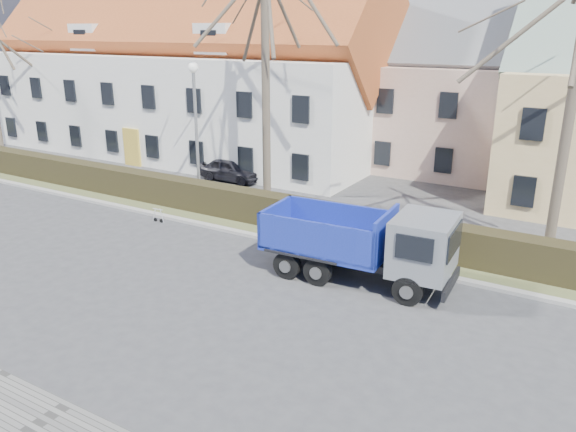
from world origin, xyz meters
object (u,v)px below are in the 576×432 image
Objects in this scene: dump_truck at (351,242)px; cart_frame at (154,214)px; streetlight at (197,135)px; parked_car_a at (231,170)px.

cart_frame is at bearing 171.20° from dump_truck.
streetlight is at bearing 154.34° from dump_truck.
parked_car_a is at bearing 139.96° from dump_truck.
parked_car_a reaches higher than cart_frame.
parked_car_a is (-1.18, 4.07, -2.62)m from streetlight.
streetlight is 4.98m from parked_car_a.
streetlight reaches higher than dump_truck.
streetlight is 4.15m from cart_frame.
cart_frame is (-9.48, 0.95, -0.94)m from dump_truck.
dump_truck is 9.57m from cart_frame.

